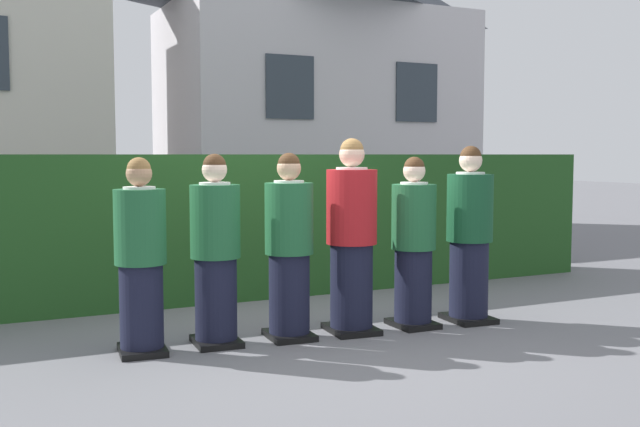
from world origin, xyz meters
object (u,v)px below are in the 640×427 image
object	(u,v)px
student_front_row_1	(215,255)
student_in_red_blazer	(352,240)
student_front_row_4	(413,247)
student_front_row_2	(289,251)
student_front_row_5	(469,238)
student_front_row_0	(141,261)

from	to	relation	value
student_front_row_1	student_in_red_blazer	bearing A→B (deg)	-4.92
student_front_row_1	student_front_row_4	world-z (taller)	student_front_row_1
student_front_row_2	student_in_red_blazer	distance (m)	0.58
student_front_row_2	student_front_row_1	bearing A→B (deg)	174.02
student_in_red_blazer	student_front_row_5	bearing A→B (deg)	-4.87
student_front_row_4	student_front_row_2	bearing A→B (deg)	175.36
student_front_row_2	student_front_row_5	size ratio (longest dim) A/B	0.96
student_front_row_5	student_front_row_1	bearing A→B (deg)	175.10
student_front_row_0	student_in_red_blazer	distance (m)	1.80
student_front_row_2	student_front_row_4	size ratio (longest dim) A/B	1.02
student_in_red_blazer	student_front_row_5	world-z (taller)	student_in_red_blazer
student_front_row_5	student_front_row_0	bearing A→B (deg)	176.14
student_in_red_blazer	student_front_row_0	bearing A→B (deg)	176.80
student_front_row_1	student_front_row_5	xyz separation A→B (m)	(2.38, -0.20, 0.04)
student_front_row_0	student_front_row_2	distance (m)	1.23
student_in_red_blazer	student_front_row_1	bearing A→B (deg)	175.08
student_front_row_2	student_front_row_4	distance (m)	1.18
student_front_row_0	student_front_row_1	size ratio (longest dim) A/B	0.98
student_front_row_1	student_front_row_4	size ratio (longest dim) A/B	1.02
student_front_row_4	student_front_row_0	bearing A→B (deg)	176.23
student_front_row_2	student_front_row_5	xyz separation A→B (m)	(1.76, -0.14, 0.03)
student_in_red_blazer	student_front_row_5	distance (m)	1.19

